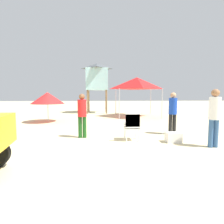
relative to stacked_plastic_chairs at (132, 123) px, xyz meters
name	(u,v)px	position (x,y,z in m)	size (l,w,h in m)	color
ground	(67,156)	(-1.95, -1.43, -0.60)	(80.00, 80.00, 0.00)	beige
stacked_plastic_chairs	(132,123)	(0.00, 0.00, 0.00)	(0.48, 0.48, 1.02)	white
lifeguard_near_left	(173,110)	(1.78, 0.93, 0.36)	(0.32, 0.32, 1.67)	black
lifeguard_near_center	(214,114)	(2.31, -0.91, 0.41)	(0.32, 0.32, 1.75)	#33598C
lifeguard_near_right	(82,113)	(-1.75, 0.57, 0.32)	(0.32, 0.32, 1.62)	#194C19
popup_canopy	(137,83)	(1.50, 6.95, 1.79)	(2.85, 2.85, 2.81)	#B2B2B7
lifeguard_tower	(97,77)	(-1.41, 9.76, 2.50)	(1.98, 1.98, 4.22)	olive
beach_umbrella_left	(48,98)	(-4.13, 4.58, 0.78)	(1.90, 1.90, 1.72)	beige
cooler_box	(173,137)	(1.35, -0.26, -0.44)	(0.48, 0.35, 0.33)	white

